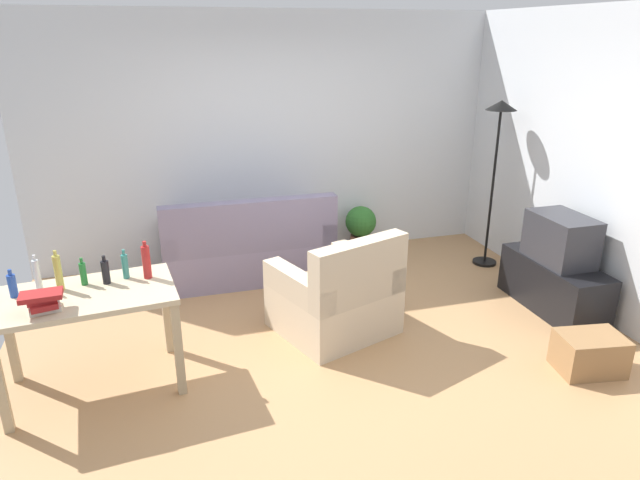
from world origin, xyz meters
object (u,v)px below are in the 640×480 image
at_px(tv, 561,239).
at_px(torchiere_lamp, 498,139).
at_px(couch, 248,249).
at_px(desk, 87,307).
at_px(armchair, 337,298).
at_px(bottle_tall, 125,266).
at_px(bottle_green, 83,273).
at_px(bottle_clear, 37,275).
at_px(tv_stand, 554,285).
at_px(bottle_squat, 58,272).
at_px(bottle_red, 146,262).
at_px(bottle_dark, 106,272).
at_px(storage_box, 589,353).
at_px(book_stack, 43,301).
at_px(potted_plant, 361,226).
at_px(bottle_blue, 12,285).

bearing_deg(tv, torchiere_lamp, 0.18).
xyz_separation_m(tv, torchiere_lamp, (-0.00, 1.15, 0.71)).
height_order(couch, torchiere_lamp, torchiere_lamp).
bearing_deg(desk, armchair, 2.64).
relative_size(torchiere_lamp, bottle_tall, 8.14).
bearing_deg(bottle_green, bottle_clear, -175.74).
xyz_separation_m(tv_stand, bottle_squat, (-4.19, -0.03, 0.65)).
bearing_deg(tv, bottle_red, 89.74).
distance_m(tv, bottle_dark, 3.89).
relative_size(storage_box, bottle_squat, 1.62).
xyz_separation_m(couch, desk, (-1.40, -1.68, 0.34)).
relative_size(bottle_tall, book_stack, 0.83).
distance_m(potted_plant, bottle_red, 3.04).
bearing_deg(bottle_dark, tv_stand, 0.01).
bearing_deg(book_stack, torchiere_lamp, 19.30).
distance_m(tv, torchiere_lamp, 1.35).
height_order(tv, bottle_red, bottle_red).
height_order(armchair, bottle_dark, bottle_dark).
distance_m(tv, bottle_red, 3.61).
relative_size(potted_plant, bottle_tall, 2.56).
distance_m(couch, desk, 2.21).
bearing_deg(bottle_red, bottle_dark, -176.63).
bearing_deg(bottle_dark, book_stack, -137.25).
xyz_separation_m(bottle_green, bottle_dark, (0.15, -0.02, 0.00)).
bearing_deg(bottle_dark, couch, 50.82).
bearing_deg(book_stack, storage_box, -9.37).
height_order(armchair, bottle_clear, bottle_clear).
relative_size(bottle_blue, bottle_squat, 0.68).
height_order(storage_box, book_stack, book_stack).
bearing_deg(bottle_clear, desk, -23.58).
bearing_deg(torchiere_lamp, armchair, -154.41).
relative_size(bottle_dark, bottle_tall, 0.96).
height_order(torchiere_lamp, bottle_dark, torchiere_lamp).
bearing_deg(tv, bottle_clear, 90.02).
bearing_deg(bottle_dark, bottle_squat, -175.26).
relative_size(tv, book_stack, 2.24).
distance_m(bottle_squat, bottle_green, 0.17).
distance_m(bottle_clear, bottle_green, 0.29).
bearing_deg(bottle_red, torchiere_lamp, 17.47).
bearing_deg(bottle_blue, storage_box, -12.67).
bearing_deg(armchair, bottle_red, -14.57).
xyz_separation_m(tv_stand, potted_plant, (-1.24, 1.86, 0.09)).
xyz_separation_m(armchair, bottle_dark, (-1.80, -0.15, 0.53)).
bearing_deg(armchair, desk, -11.33).
height_order(couch, bottle_squat, bottle_squat).
bearing_deg(torchiere_lamp, bottle_blue, -164.91).
height_order(torchiere_lamp, bottle_squat, torchiere_lamp).
bearing_deg(potted_plant, couch, -167.28).
height_order(bottle_dark, bottle_red, bottle_red).
bearing_deg(bottle_red, tv_stand, -0.26).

